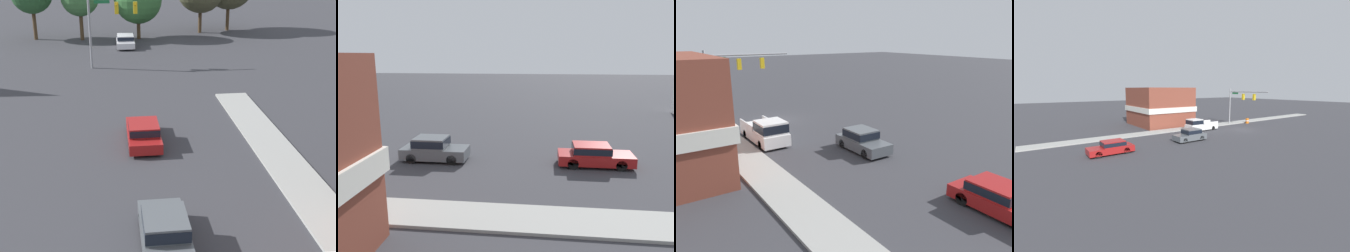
% 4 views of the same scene
% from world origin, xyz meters
% --- Properties ---
extents(far_signal_assembly, '(6.40, 0.49, 6.86)m').
position_xyz_m(far_signal_assembly, '(-3.29, 39.47, 4.91)').
color(far_signal_assembly, gray).
rests_on(far_signal_assembly, ground).
extents(car_lead, '(1.87, 4.24, 1.55)m').
position_xyz_m(car_lead, '(-1.64, 11.51, 0.80)').
color(car_lead, black).
rests_on(car_lead, ground).
extents(car_distant, '(1.94, 4.71, 1.38)m').
position_xyz_m(car_distant, '(-1.76, 48.23, 0.73)').
color(car_distant, black).
rests_on(car_distant, ground).
extents(car_second_ahead, '(1.89, 4.55, 1.36)m').
position_xyz_m(car_second_ahead, '(-1.72, 21.72, 0.72)').
color(car_second_ahead, black).
rests_on(car_second_ahead, ground).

